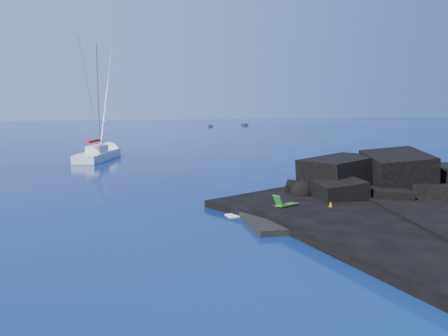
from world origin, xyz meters
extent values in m
plane|color=black|center=(0.00, 0.00, 0.00)|extent=(400.00, 400.00, 0.00)
cube|color=black|center=(4.50, 0.50, 0.00)|extent=(9.08, 6.86, 0.70)
cube|color=silver|center=(5.55, -0.86, 0.38)|extent=(2.15, 1.08, 0.06)
cone|color=#D3620B|center=(5.85, 0.70, 0.66)|extent=(0.52, 0.52, 0.62)
cube|color=black|center=(33.22, 118.74, 0.00)|extent=(2.43, 4.59, 0.58)
cube|color=#232327|center=(47.18, 123.13, 0.00)|extent=(2.29, 5.29, 0.68)
camera|label=1|loc=(-8.78, -22.35, 6.81)|focal=35.00mm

